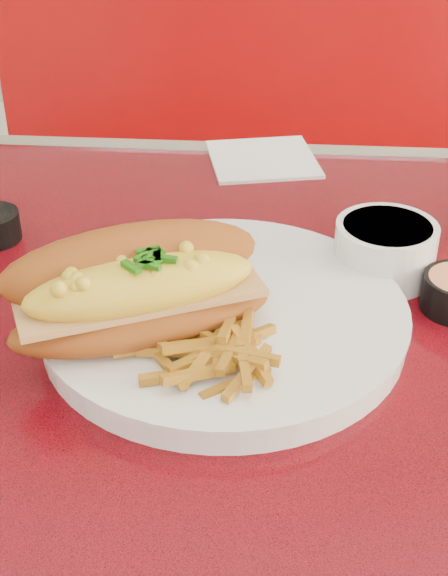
# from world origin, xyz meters

# --- Properties ---
(diner_table) EXTENTS (1.23, 0.83, 0.77)m
(diner_table) POSITION_xyz_m (0.00, 0.00, 0.61)
(diner_table) COLOR red
(diner_table) RESTS_ON ground
(booth_bench_far) EXTENTS (1.20, 0.51, 0.90)m
(booth_bench_far) POSITION_xyz_m (0.00, 0.81, 0.29)
(booth_bench_far) COLOR #A10A0B
(booth_bench_far) RESTS_ON ground
(dinner_plate) EXTENTS (0.31, 0.31, 0.02)m
(dinner_plate) POSITION_xyz_m (-0.09, 0.02, 0.78)
(dinner_plate) COLOR white
(dinner_plate) RESTS_ON diner_table
(mac_hoagie) EXTENTS (0.23, 0.17, 0.09)m
(mac_hoagie) POSITION_xyz_m (-0.15, -0.02, 0.83)
(mac_hoagie) COLOR #A5531A
(mac_hoagie) RESTS_ON dinner_plate
(fries_pile) EXTENTS (0.12, 0.11, 0.03)m
(fries_pile) POSITION_xyz_m (-0.10, -0.06, 0.80)
(fries_pile) COLOR orange
(fries_pile) RESTS_ON dinner_plate
(fork) EXTENTS (0.09, 0.15, 0.00)m
(fork) POSITION_xyz_m (-0.04, -0.02, 0.79)
(fork) COLOR silver
(fork) RESTS_ON dinner_plate
(gravy_ramekin) EXTENTS (0.11, 0.11, 0.05)m
(gravy_ramekin) POSITION_xyz_m (0.05, 0.11, 0.80)
(gravy_ramekin) COLOR white
(gravy_ramekin) RESTS_ON diner_table
(paper_napkin) EXTENTS (0.15, 0.15, 0.00)m
(paper_napkin) POSITION_xyz_m (-0.07, 0.37, 0.77)
(paper_napkin) COLOR white
(paper_napkin) RESTS_ON diner_table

